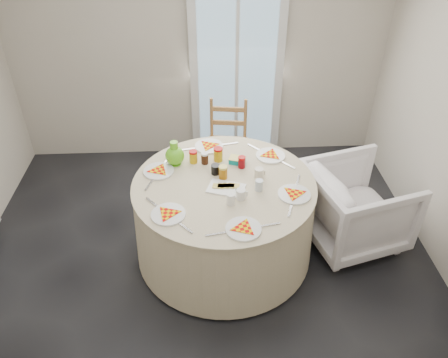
{
  "coord_description": "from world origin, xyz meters",
  "views": [
    {
      "loc": [
        0.03,
        -2.5,
        2.84
      ],
      "look_at": [
        0.18,
        0.29,
        0.8
      ],
      "focal_mm": 35.0,
      "sensor_mm": 36.0,
      "label": 1
    }
  ],
  "objects_px": {
    "wooden_chair": "(227,144)",
    "table": "(224,219)",
    "green_pitcher": "(175,153)",
    "armchair": "(356,205)"
  },
  "relations": [
    {
      "from": "table",
      "to": "green_pitcher",
      "type": "xyz_separation_m",
      "value": [
        -0.4,
        0.3,
        0.49
      ]
    },
    {
      "from": "green_pitcher",
      "to": "armchair",
      "type": "bearing_deg",
      "value": 12.28
    },
    {
      "from": "table",
      "to": "green_pitcher",
      "type": "distance_m",
      "value": 0.7
    },
    {
      "from": "table",
      "to": "green_pitcher",
      "type": "height_order",
      "value": "green_pitcher"
    },
    {
      "from": "wooden_chair",
      "to": "armchair",
      "type": "relative_size",
      "value": 1.11
    },
    {
      "from": "armchair",
      "to": "green_pitcher",
      "type": "distance_m",
      "value": 1.65
    },
    {
      "from": "armchair",
      "to": "green_pitcher",
      "type": "relative_size",
      "value": 3.94
    },
    {
      "from": "wooden_chair",
      "to": "green_pitcher",
      "type": "relative_size",
      "value": 4.39
    },
    {
      "from": "table",
      "to": "armchair",
      "type": "relative_size",
      "value": 1.85
    },
    {
      "from": "wooden_chair",
      "to": "table",
      "type": "bearing_deg",
      "value": -86.83
    }
  ]
}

